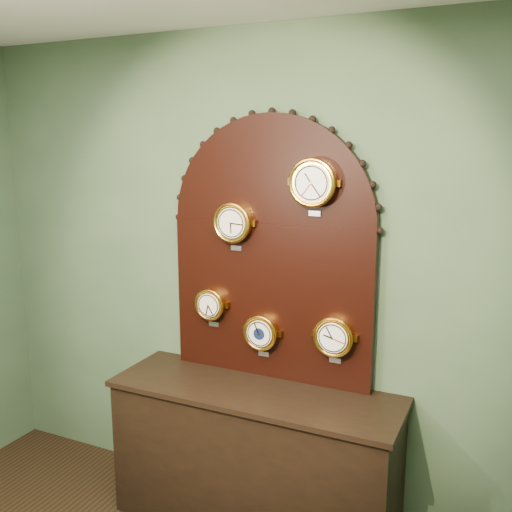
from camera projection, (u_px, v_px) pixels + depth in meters
The scene contains 8 objects.
wall_back at pixel (274, 279), 3.29m from camera, with size 4.00×4.00×0.00m, color #435B3E.
shop_counter at pixel (255, 460), 3.25m from camera, with size 1.60×0.50×0.80m, color black.
display_board at pixel (271, 241), 3.20m from camera, with size 1.26×0.06×1.53m.
roman_clock at pixel (233, 223), 3.20m from camera, with size 0.23×0.08×0.28m.
arabic_clock at pixel (313, 183), 2.96m from camera, with size 0.26×0.08×0.31m.
hygrometer at pixel (211, 304), 3.37m from camera, with size 0.19×0.08×0.24m.
barometer at pixel (261, 332), 3.25m from camera, with size 0.21×0.08×0.26m.
tide_clock at pixel (334, 336), 3.07m from camera, with size 0.22×0.08×0.27m.
Camera 1 is at (1.26, -0.44, 2.19)m, focal length 40.08 mm.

